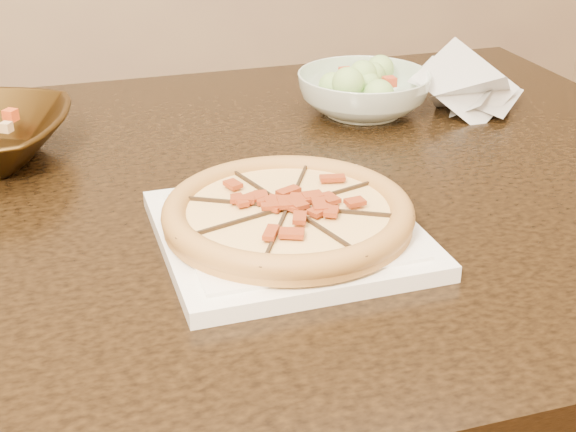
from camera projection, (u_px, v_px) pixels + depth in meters
name	position (u px, v px, depth m)	size (l,w,h in m)	color
dining_table	(163.00, 258.00, 1.02)	(1.53, 0.99, 0.75)	black
plate	(288.00, 232.00, 0.86)	(0.27, 0.27, 0.02)	white
pizza	(288.00, 213.00, 0.85)	(0.27, 0.27, 0.03)	#A97B31
salad_bowl	(364.00, 93.00, 1.23)	(0.20, 0.20, 0.06)	silver
salad	(364.00, 62.00, 1.20)	(0.09, 0.10, 0.04)	#B3E887
cling_film	(471.00, 94.00, 1.25)	(0.17, 0.14, 0.05)	silver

